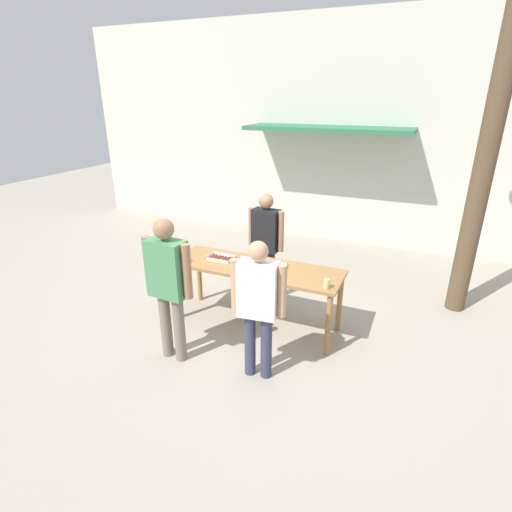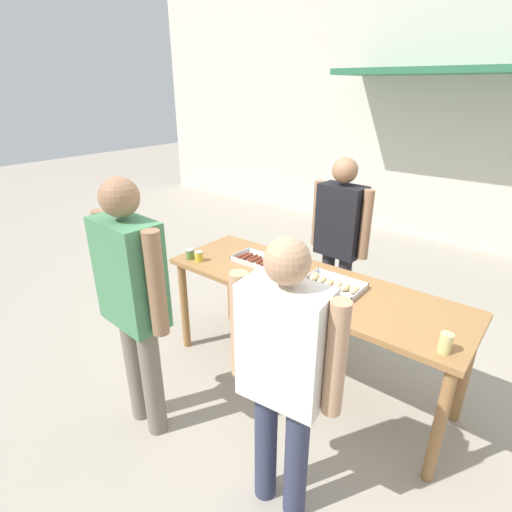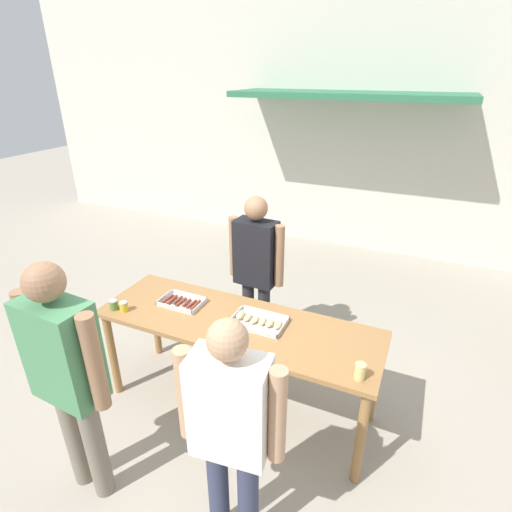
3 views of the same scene
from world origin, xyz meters
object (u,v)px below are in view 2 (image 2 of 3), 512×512
(person_customer_with_cup, at_px, (284,365))
(condiment_jar_mustard, at_px, (190,254))
(person_customer_holding_hotdog, at_px, (132,292))
(person_server_behind_table, at_px, (339,233))
(beer_cup, at_px, (446,343))
(food_tray_buns, at_px, (333,284))
(condiment_jar_ketchup, at_px, (199,256))
(food_tray_sausages, at_px, (256,260))

(person_customer_with_cup, bearing_deg, condiment_jar_mustard, -33.19)
(condiment_jar_mustard, distance_m, person_customer_holding_hotdog, 0.94)
(person_server_behind_table, bearing_deg, beer_cup, -37.27)
(beer_cup, xyz_separation_m, person_customer_with_cup, (-0.56, -0.74, 0.03))
(food_tray_buns, distance_m, condiment_jar_ketchup, 1.13)
(person_server_behind_table, bearing_deg, condiment_jar_mustard, -125.48)
(food_tray_buns, xyz_separation_m, person_server_behind_table, (-0.35, 0.74, 0.10))
(beer_cup, relative_size, person_server_behind_table, 0.07)
(beer_cup, xyz_separation_m, person_server_behind_table, (-1.20, 1.04, 0.06))
(beer_cup, bearing_deg, person_customer_holding_hotdog, -152.76)
(food_tray_buns, distance_m, condiment_jar_mustard, 1.23)
(food_tray_buns, xyz_separation_m, person_customer_holding_hotdog, (-0.78, -1.15, 0.15))
(condiment_jar_ketchup, relative_size, beer_cup, 0.72)
(condiment_jar_ketchup, bearing_deg, person_server_behind_table, 53.91)
(food_tray_buns, bearing_deg, condiment_jar_mustard, -165.67)
(person_server_behind_table, distance_m, person_customer_holding_hotdog, 1.93)
(food_tray_sausages, height_order, condiment_jar_mustard, condiment_jar_mustard)
(condiment_jar_mustard, bearing_deg, food_tray_sausages, 32.80)
(person_server_behind_table, bearing_deg, condiment_jar_ketchup, -122.53)
(beer_cup, distance_m, person_server_behind_table, 1.59)
(person_server_behind_table, relative_size, person_customer_with_cup, 1.03)
(condiment_jar_ketchup, bearing_deg, condiment_jar_mustard, -172.08)
(condiment_jar_ketchup, relative_size, person_server_behind_table, 0.05)
(condiment_jar_mustard, height_order, person_customer_with_cup, person_customer_with_cup)
(condiment_jar_mustard, bearing_deg, person_server_behind_table, 50.96)
(condiment_jar_mustard, relative_size, person_server_behind_table, 0.05)
(food_tray_sausages, relative_size, food_tray_buns, 0.86)
(person_customer_holding_hotdog, bearing_deg, food_tray_buns, -120.99)
(food_tray_sausages, xyz_separation_m, condiment_jar_mustard, (-0.47, -0.30, 0.03))
(person_customer_with_cup, bearing_deg, person_server_behind_table, -76.89)
(food_tray_sausages, relative_size, person_customer_with_cup, 0.22)
(person_customer_holding_hotdog, height_order, person_customer_with_cup, person_customer_holding_hotdog)
(food_tray_sausages, distance_m, condiment_jar_ketchup, 0.48)
(food_tray_buns, height_order, condiment_jar_ketchup, condiment_jar_ketchup)
(condiment_jar_mustard, relative_size, condiment_jar_ketchup, 1.00)
(food_tray_buns, bearing_deg, person_customer_with_cup, -74.26)
(food_tray_buns, height_order, person_server_behind_table, person_server_behind_table)
(food_tray_sausages, distance_m, beer_cup, 1.60)
(condiment_jar_ketchup, xyz_separation_m, person_customer_holding_hotdog, (0.31, -0.85, 0.13))
(person_customer_holding_hotdog, xyz_separation_m, person_customer_with_cup, (1.08, 0.10, -0.08))
(beer_cup, height_order, person_server_behind_table, person_server_behind_table)
(food_tray_buns, bearing_deg, condiment_jar_ketchup, -165.13)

